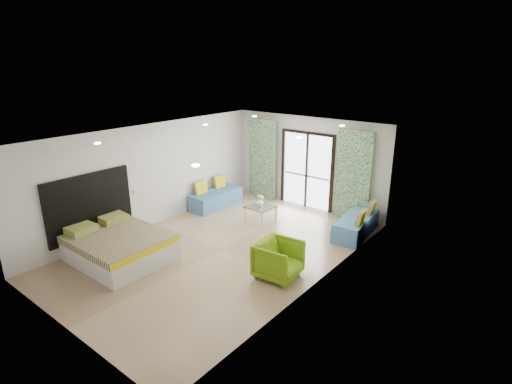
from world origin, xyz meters
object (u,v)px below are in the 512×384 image
Objects in this scene: bed at (118,246)px; coffee_table at (261,208)px; daybed_right at (356,225)px; armchair at (279,258)px; daybed_left at (216,198)px.

bed is 2.69× the size of coffee_table.
armchair reaches higher than daybed_right.
armchair is at bearing -102.27° from daybed_right.
daybed_right is 2.57m from coffee_table.
bed is at bearing -80.07° from daybed_left.
coffee_table reaches higher than bed.
daybed_left is 1.82m from coffee_table.
daybed_left is at bearing -175.66° from daybed_right.
daybed_left is 2.03× the size of armchair.
coffee_table is at bearing 72.29° from bed.
daybed_left is (-0.64, 3.78, -0.04)m from bed.
armchair is at bearing 25.98° from bed.
armchair is (2.07, -2.08, 0.02)m from coffee_table.
daybed_left is at bearing 99.55° from bed.
bed is 1.20× the size of daybed_right.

